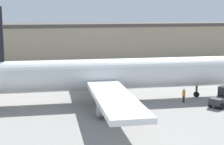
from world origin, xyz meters
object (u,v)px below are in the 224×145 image
Objects in this scene: ground_crew_worker at (184,95)px; airplane at (104,75)px; belt_loader_truck at (118,104)px; baggage_tug at (223,97)px.

airplane is at bearing 20.91° from ground_crew_worker.
airplane is 22.63× the size of ground_crew_worker.
ground_crew_worker is 0.55× the size of belt_loader_truck.
belt_loader_truck is at bearing 149.31° from baggage_tug.
airplane reaches higher than ground_crew_worker.
baggage_tug is at bearing 18.76° from belt_loader_truck.
baggage_tug is at bearing -19.15° from airplane.
airplane reaches higher than baggage_tug.
airplane is 14.29m from baggage_tug.
airplane is at bearing 111.30° from belt_loader_truck.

